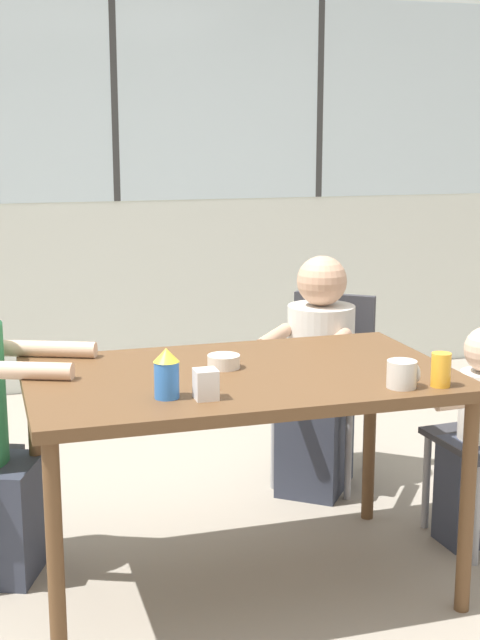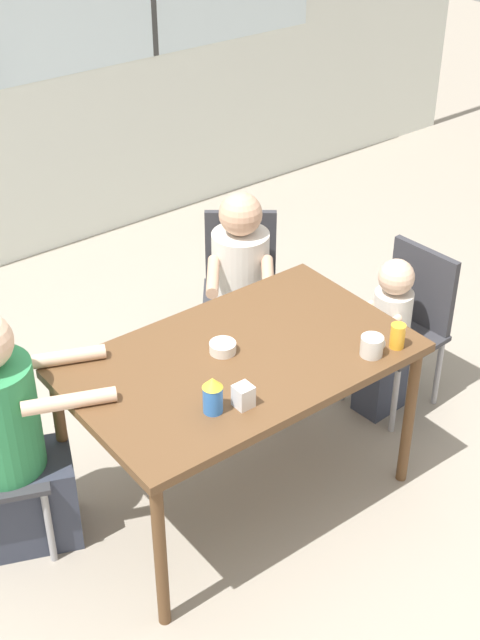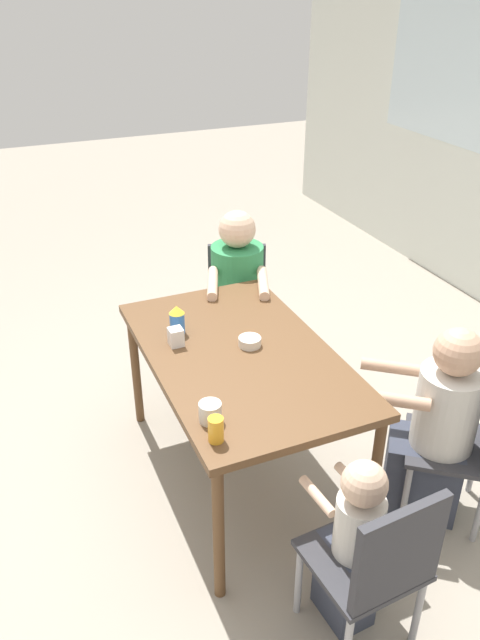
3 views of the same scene
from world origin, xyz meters
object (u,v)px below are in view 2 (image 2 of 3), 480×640
(chair_for_man_blue_shirt, at_px, (241,277))
(person_man_blue_shirt, at_px, (240,296))
(person_woman_green_shirt, at_px, (12,445))
(sippy_cup, at_px, (213,394))
(coffee_mug, at_px, (372,346))
(chair_for_toddler, at_px, (408,315))
(person_toddler, at_px, (386,340))
(bowl_white_shallow, at_px, (223,347))
(juice_glass, at_px, (398,336))
(milk_carton_small, at_px, (243,396))

(chair_for_man_blue_shirt, relative_size, person_man_blue_shirt, 0.80)
(person_woman_green_shirt, xyz_separation_m, sippy_cup, (0.59, -0.58, 0.34))
(coffee_mug, relative_size, sippy_cup, 0.65)
(chair_for_toddler, distance_m, person_woman_green_shirt, 2.03)
(chair_for_toddler, bearing_deg, sippy_cup, 97.87)
(chair_for_toddler, relative_size, person_woman_green_shirt, 0.73)
(chair_for_man_blue_shirt, height_order, person_toddler, person_toddler)
(chair_for_toddler, bearing_deg, chair_for_man_blue_shirt, 24.20)
(chair_for_man_blue_shirt, xyz_separation_m, coffee_mug, (-0.25, -1.21, 0.33))
(chair_for_toddler, xyz_separation_m, person_man_blue_shirt, (-0.54, 0.68, -0.02))
(chair_for_toddler, bearing_deg, bowl_white_shallow, 86.49)
(chair_for_man_blue_shirt, bearing_deg, sippy_cup, 86.09)
(person_woman_green_shirt, relative_size, bowl_white_shallow, 10.23)
(person_toddler, bearing_deg, juice_glass, 131.50)
(chair_for_toddler, xyz_separation_m, sippy_cup, (-1.42, -0.30, 0.36))
(person_man_blue_shirt, relative_size, coffee_mug, 10.33)
(chair_for_toddler, bearing_deg, milk_carton_small, 100.67)
(chair_for_toddler, height_order, bowl_white_shallow, chair_for_toddler)
(person_toddler, bearing_deg, chair_for_toddler, -90.00)
(person_man_blue_shirt, relative_size, person_toddler, 1.22)
(person_toddler, bearing_deg, person_man_blue_shirt, 24.88)
(chair_for_man_blue_shirt, relative_size, bowl_white_shallow, 7.50)
(person_woman_green_shirt, height_order, bowl_white_shallow, person_woman_green_shirt)
(person_woman_green_shirt, xyz_separation_m, coffee_mug, (1.33, -0.68, 0.30))
(juice_glass, relative_size, milk_carton_small, 1.18)
(person_man_blue_shirt, bearing_deg, coffee_mug, 119.97)
(sippy_cup, bearing_deg, person_man_blue_shirt, 48.03)
(chair_for_man_blue_shirt, distance_m, coffee_mug, 1.28)
(person_man_blue_shirt, height_order, person_toddler, person_man_blue_shirt)
(chair_for_man_blue_shirt, height_order, person_man_blue_shirt, person_man_blue_shirt)
(chair_for_man_blue_shirt, bearing_deg, person_man_blue_shirt, 90.00)
(person_woman_green_shirt, height_order, coffee_mug, person_woman_green_shirt)
(person_woman_green_shirt, bearing_deg, bowl_white_shallow, 93.14)
(person_toddler, bearing_deg, sippy_cup, 98.81)
(coffee_mug, height_order, milk_carton_small, milk_carton_small)
(chair_for_man_blue_shirt, distance_m, person_woman_green_shirt, 1.66)
(person_woman_green_shirt, height_order, milk_carton_small, person_woman_green_shirt)
(sippy_cup, distance_m, bowl_white_shallow, 0.39)
(person_man_blue_shirt, relative_size, juice_glass, 9.58)
(sippy_cup, relative_size, bowl_white_shallow, 1.39)
(person_woman_green_shirt, xyz_separation_m, milk_carton_small, (0.70, -0.63, 0.31))
(chair_for_man_blue_shirt, xyz_separation_m, person_woman_green_shirt, (-1.58, -0.53, 0.02))
(bowl_white_shallow, bearing_deg, coffee_mug, -39.06)
(chair_for_toddler, distance_m, juice_glass, 0.78)
(person_man_blue_shirt, distance_m, person_toddler, 0.79)
(chair_for_toddler, relative_size, sippy_cup, 5.38)
(milk_carton_small, bearing_deg, person_man_blue_shirt, 53.04)
(person_woman_green_shirt, relative_size, person_man_blue_shirt, 1.10)
(person_toddler, height_order, milk_carton_small, milk_carton_small)
(coffee_mug, height_order, sippy_cup, sippy_cup)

